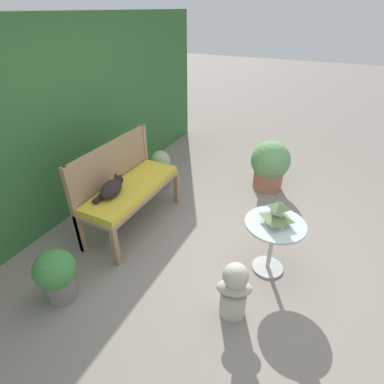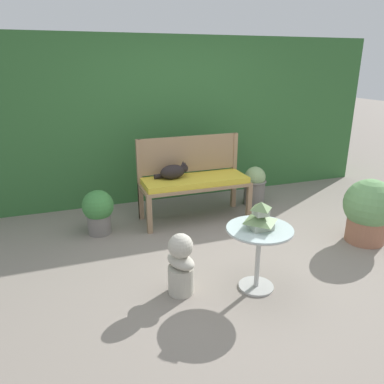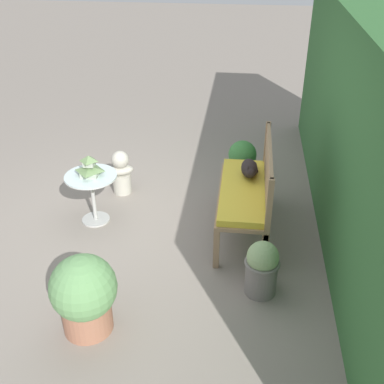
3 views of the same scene
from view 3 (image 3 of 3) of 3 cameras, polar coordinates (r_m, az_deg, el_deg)
name	(u,v)px [view 3 (image 3 of 3)]	position (r m, az deg, el deg)	size (l,w,h in m)	color
ground	(133,225)	(5.65, -6.96, -3.86)	(30.00, 30.00, 0.00)	gray
foliage_hedge_back	(383,144)	(5.13, 21.75, 5.27)	(6.40, 0.93, 2.34)	#336633
garden_bench	(243,194)	(5.28, 6.07, -0.22)	(1.40, 0.53, 0.57)	#937556
bench_backrest	(268,173)	(5.15, 8.98, 2.20)	(1.40, 0.06, 1.06)	#937556
cat	(250,169)	(5.43, 6.85, 2.76)	(0.44, 0.21, 0.21)	black
patio_table	(92,186)	(5.56, -11.79, 0.75)	(0.59, 0.59, 0.60)	#B7B7B2
pagoda_birdhouse	(90,167)	(5.45, -12.05, 2.91)	(0.25, 0.25, 0.25)	#B2BCA8
garden_bust	(121,172)	(6.17, -8.40, 2.32)	(0.28, 0.35, 0.58)	#B7B2A3
potted_plant_table_near	(242,159)	(6.47, 5.97, 3.93)	(0.37, 0.37, 0.54)	slate
potted_plant_bench_left	(262,268)	(4.58, 8.27, -8.86)	(0.34, 0.34, 0.57)	slate
potted_plant_path_edge	(84,294)	(4.22, -12.66, -11.74)	(0.57, 0.57, 0.75)	#9E664C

